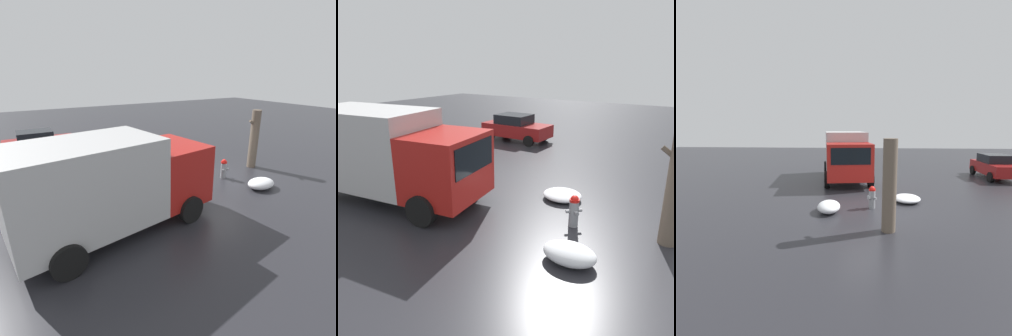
% 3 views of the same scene
% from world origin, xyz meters
% --- Properties ---
extents(ground_plane, '(60.00, 60.00, 0.00)m').
position_xyz_m(ground_plane, '(0.00, 0.00, 0.00)').
color(ground_plane, '#28282D').
extents(fire_hydrant, '(0.40, 0.40, 0.92)m').
position_xyz_m(fire_hydrant, '(-0.00, 0.00, 0.47)').
color(fire_hydrant, gray).
rests_on(fire_hydrant, ground_plane).
extents(tree_trunk, '(0.67, 0.44, 2.93)m').
position_xyz_m(tree_trunk, '(-2.33, -0.44, 1.48)').
color(tree_trunk, '#6B5B4C').
rests_on(tree_trunk, ground_plane).
extents(delivery_truck, '(6.37, 3.36, 2.95)m').
position_xyz_m(delivery_truck, '(5.81, 1.45, 1.60)').
color(delivery_truck, red).
rests_on(delivery_truck, ground_plane).
extents(parked_car, '(3.88, 1.98, 1.51)m').
position_xyz_m(parked_car, '(6.91, -8.11, 0.77)').
color(parked_car, maroon).
rests_on(parked_car, ground_plane).
extents(snow_pile_by_hydrant, '(1.28, 1.17, 0.30)m').
position_xyz_m(snow_pile_by_hydrant, '(1.03, -1.57, 0.15)').
color(snow_pile_by_hydrant, white).
rests_on(snow_pile_by_hydrant, ground_plane).
extents(snow_pile_curbside, '(1.25, 0.88, 0.43)m').
position_xyz_m(snow_pile_curbside, '(-0.60, 1.69, 0.22)').
color(snow_pile_curbside, white).
rests_on(snow_pile_curbside, ground_plane).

